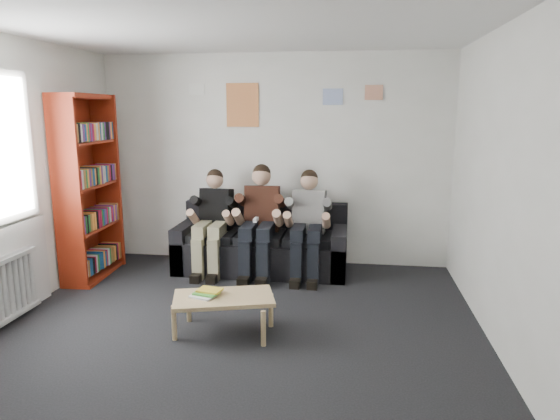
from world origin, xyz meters
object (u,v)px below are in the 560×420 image
bookshelf (89,188)px  person_middle (259,222)px  coffee_table (224,301)px  person_left (212,222)px  person_right (308,225)px  sofa (262,247)px

bookshelf → person_middle: bearing=6.5°
coffee_table → person_left: (-0.58, 1.69, 0.32)m
person_middle → person_right: person_middle is taller
coffee_table → person_right: (0.60, 1.69, 0.33)m
bookshelf → person_middle: bookshelf is taller
coffee_table → person_left: person_left is taller
sofa → bookshelf: bookshelf is taller
person_middle → coffee_table: bearing=-92.6°
bookshelf → person_right: bookshelf is taller
sofa → bookshelf: 2.20m
coffee_table → person_middle: (0.01, 1.68, 0.35)m
person_right → person_middle: bearing=-175.6°
person_left → person_right: (1.18, -0.00, 0.01)m
person_left → coffee_table: bearing=-66.4°
coffee_table → person_middle: size_ratio=0.66×
sofa → coffee_table: (-0.01, -1.88, 0.02)m
sofa → person_middle: bearing=-90.0°
bookshelf → coffee_table: 2.50m
person_left → person_right: person_right is taller
bookshelf → person_left: size_ratio=1.71×
person_left → person_right: 1.18m
sofa → person_right: (0.59, -0.20, 0.35)m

